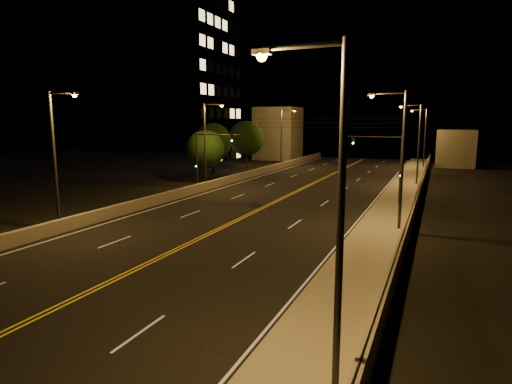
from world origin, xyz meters
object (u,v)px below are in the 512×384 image
at_px(traffic_signal_left, 205,155).
at_px(tree_0, 205,150).
at_px(streetlight_6, 283,134).
at_px(tree_1, 213,142).
at_px(streetlight_3, 423,135).
at_px(traffic_signal_right, 390,162).
at_px(streetlight_2, 417,139).
at_px(streetlight_5, 207,140).
at_px(streetlight_4, 57,152).
at_px(building_tower, 160,83).
at_px(streetlight_1, 399,153).
at_px(streetlight_0, 331,202).
at_px(tree_2, 246,138).

relative_size(traffic_signal_left, tree_0, 0.98).
relative_size(streetlight_6, tree_1, 1.31).
xyz_separation_m(streetlight_3, traffic_signal_right, (-1.50, -34.36, -1.47)).
bearing_deg(streetlight_2, streetlight_5, -152.14).
relative_size(streetlight_4, building_tower, 0.33).
xyz_separation_m(streetlight_2, tree_0, (-24.27, -6.89, -1.39)).
xyz_separation_m(streetlight_1, tree_0, (-24.27, 16.31, -1.39)).
height_order(streetlight_4, traffic_signal_left, streetlight_4).
height_order(streetlight_4, tree_0, streetlight_4).
bearing_deg(streetlight_4, streetlight_0, -26.65).
distance_m(streetlight_2, tree_2, 28.34).
bearing_deg(streetlight_6, tree_2, -143.79).
height_order(streetlight_0, traffic_signal_left, streetlight_0).
height_order(streetlight_5, traffic_signal_left, streetlight_5).
bearing_deg(streetlight_2, streetlight_4, -123.96).
bearing_deg(building_tower, traffic_signal_left, -46.47).
bearing_deg(streetlight_0, traffic_signal_right, 92.98).
xyz_separation_m(streetlight_0, streetlight_3, (0.00, 63.22, 0.00)).
bearing_deg(streetlight_2, streetlight_0, -90.00).
bearing_deg(streetlight_0, tree_2, 116.53).
height_order(streetlight_3, tree_2, streetlight_3).
xyz_separation_m(streetlight_6, traffic_signal_left, (1.10, -27.65, -1.47)).
bearing_deg(streetlight_3, streetlight_2, -90.00).
bearing_deg(building_tower, streetlight_3, 15.00).
height_order(streetlight_4, streetlight_5, same).
xyz_separation_m(streetlight_2, streetlight_4, (-21.46, -31.87, 0.00)).
bearing_deg(traffic_signal_right, tree_1, 150.22).
relative_size(streetlight_6, tree_0, 1.47).
xyz_separation_m(streetlight_5, traffic_signal_right, (19.96, -2.43, -1.47)).
bearing_deg(streetlight_1, tree_1, 138.56).
bearing_deg(streetlight_5, tree_0, 122.22).
bearing_deg(traffic_signal_left, tree_0, 119.58).
bearing_deg(streetlight_2, streetlight_3, 90.00).
height_order(traffic_signal_right, tree_1, tree_1).
bearing_deg(streetlight_3, tree_2, -158.64).
xyz_separation_m(streetlight_2, tree_1, (-27.60, 1.16, -0.88)).
height_order(streetlight_1, traffic_signal_left, streetlight_1).
bearing_deg(building_tower, streetlight_2, -12.37).
relative_size(streetlight_3, building_tower, 0.33).
bearing_deg(tree_1, streetlight_2, -2.41).
bearing_deg(traffic_signal_left, streetlight_0, -54.80).
bearing_deg(building_tower, tree_1, -28.95).
distance_m(streetlight_0, streetlight_4, 24.01).
distance_m(streetlight_6, tree_1, 14.15).
bearing_deg(streetlight_0, tree_0, 124.17).
distance_m(traffic_signal_right, tree_1, 30.08).
bearing_deg(streetlight_2, tree_0, -164.14).
xyz_separation_m(streetlight_1, traffic_signal_right, (-1.50, 9.43, -1.47)).
relative_size(streetlight_0, streetlight_5, 1.00).
xyz_separation_m(streetlight_1, streetlight_3, (0.00, 43.79, 0.00)).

